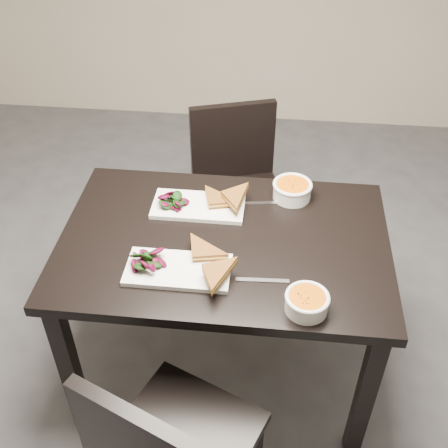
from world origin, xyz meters
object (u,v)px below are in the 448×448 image
Objects in this scene: chair_far at (237,182)px; soup_bowl_near at (307,302)px; table at (224,259)px; plate_near at (178,270)px; plate_far at (198,206)px; soup_bowl_far at (292,189)px.

chair_far is 6.00× the size of soup_bowl_near.
soup_bowl_near reaches higher than table.
soup_bowl_near reaches higher than plate_near.
table is at bearing -106.90° from chair_far.
chair_far is 0.64m from plate_far.
chair_far reaches higher than plate_far.
plate_far is at bearing 87.02° from plate_near.
soup_bowl_near is (0.29, -0.31, 0.13)m from table.
chair_far is at bearing 82.33° from plate_near.
plate_near is at bearing -115.54° from chair_far.
table is at bearing -130.91° from soup_bowl_far.
chair_far is 2.38× the size of plate_near.
plate_near is at bearing -92.98° from plate_far.
chair_far is at bearing 90.97° from table.
soup_bowl_far is at bearing 49.09° from table.
soup_bowl_far is (0.24, 0.28, 0.14)m from table.
table is at bearing 133.51° from soup_bowl_near.
plate_near is 1.00× the size of plate_far.
plate_near is 0.45m from soup_bowl_near.
plate_near is at bearing -129.15° from soup_bowl_far.
plate_near is 0.36m from plate_far.
plate_far is at bearing 130.68° from soup_bowl_near.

